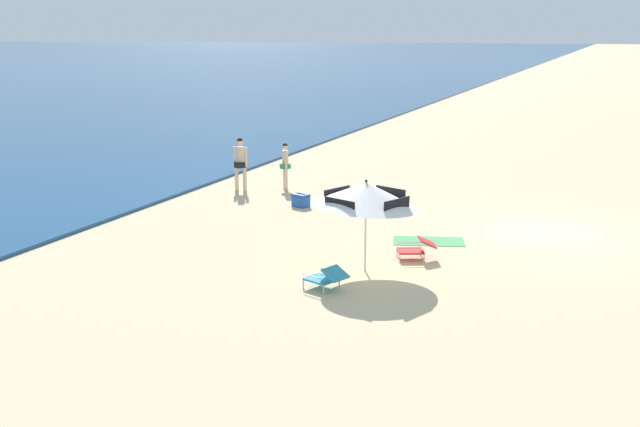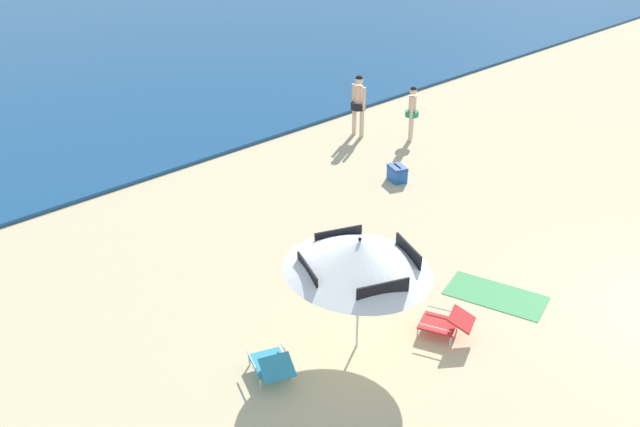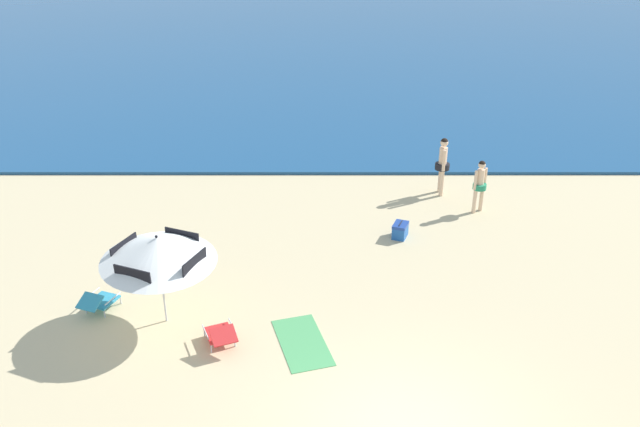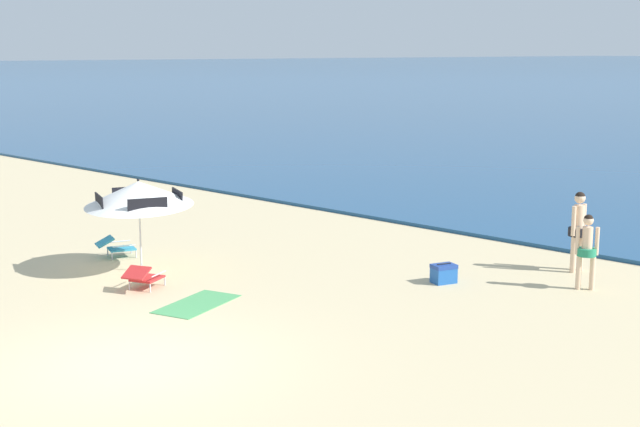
{
  "view_description": "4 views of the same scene",
  "coord_description": "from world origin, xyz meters",
  "px_view_note": "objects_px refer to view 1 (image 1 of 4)",
  "views": [
    {
      "loc": [
        -20.36,
        -1.54,
        5.19
      ],
      "look_at": [
        -2.66,
        5.37,
        0.69
      ],
      "focal_mm": 42.68,
      "sensor_mm": 36.0,
      "label": 1
    },
    {
      "loc": [
        -11.53,
        -2.79,
        7.31
      ],
      "look_at": [
        -2.81,
        6.44,
        0.65
      ],
      "focal_mm": 38.66,
      "sensor_mm": 36.0,
      "label": 2
    },
    {
      "loc": [
        -1.48,
        -8.14,
        8.21
      ],
      "look_at": [
        -1.43,
        6.23,
        1.22
      ],
      "focal_mm": 36.58,
      "sensor_mm": 36.0,
      "label": 3
    },
    {
      "loc": [
        11.14,
        -7.4,
        4.83
      ],
      "look_at": [
        -1.37,
        5.64,
        1.45
      ],
      "focal_mm": 48.97,
      "sensor_mm": 36.0,
      "label": 4
    }
  ],
  "objects_px": {
    "beach_umbrella_striped_main": "(366,194)",
    "person_standing_beside": "(285,162)",
    "lounge_chair_under_umbrella": "(326,277)",
    "lounge_chair_beside_umbrella": "(416,248)",
    "beach_towel": "(429,241)",
    "person_standing_near_shore": "(240,160)",
    "cooler_box": "(301,200)"
  },
  "relations": [
    {
      "from": "beach_umbrella_striped_main",
      "to": "person_standing_beside",
      "type": "bearing_deg",
      "value": 34.65
    },
    {
      "from": "lounge_chair_under_umbrella",
      "to": "lounge_chair_beside_umbrella",
      "type": "height_order",
      "value": "lounge_chair_under_umbrella"
    },
    {
      "from": "person_standing_beside",
      "to": "beach_towel",
      "type": "height_order",
      "value": "person_standing_beside"
    },
    {
      "from": "lounge_chair_under_umbrella",
      "to": "lounge_chair_beside_umbrella",
      "type": "relative_size",
      "value": 1.0
    },
    {
      "from": "lounge_chair_beside_umbrella",
      "to": "beach_towel",
      "type": "height_order",
      "value": "lounge_chair_beside_umbrella"
    },
    {
      "from": "person_standing_near_shore",
      "to": "lounge_chair_under_umbrella",
      "type": "bearing_deg",
      "value": -143.34
    },
    {
      "from": "person_standing_near_shore",
      "to": "person_standing_beside",
      "type": "height_order",
      "value": "person_standing_near_shore"
    },
    {
      "from": "person_standing_beside",
      "to": "beach_towel",
      "type": "relative_size",
      "value": 0.87
    },
    {
      "from": "lounge_chair_under_umbrella",
      "to": "cooler_box",
      "type": "xyz_separation_m",
      "value": [
        6.99,
        3.5,
        -0.07
      ]
    },
    {
      "from": "cooler_box",
      "to": "lounge_chair_under_umbrella",
      "type": "bearing_deg",
      "value": -153.39
    },
    {
      "from": "person_standing_near_shore",
      "to": "cooler_box",
      "type": "relative_size",
      "value": 3.05
    },
    {
      "from": "person_standing_beside",
      "to": "lounge_chair_beside_umbrella",
      "type": "bearing_deg",
      "value": -136.26
    },
    {
      "from": "person_standing_beside",
      "to": "cooler_box",
      "type": "bearing_deg",
      "value": -146.71
    },
    {
      "from": "lounge_chair_beside_umbrella",
      "to": "beach_towel",
      "type": "relative_size",
      "value": 0.56
    },
    {
      "from": "lounge_chair_beside_umbrella",
      "to": "person_standing_near_shore",
      "type": "xyz_separation_m",
      "value": [
        5.7,
        7.55,
        0.76
      ]
    },
    {
      "from": "lounge_chair_under_umbrella",
      "to": "person_standing_beside",
      "type": "relative_size",
      "value": 0.64
    },
    {
      "from": "cooler_box",
      "to": "beach_towel",
      "type": "relative_size",
      "value": 0.33
    },
    {
      "from": "lounge_chair_beside_umbrella",
      "to": "person_standing_beside",
      "type": "distance_m",
      "value": 9.1
    },
    {
      "from": "lounge_chair_beside_umbrella",
      "to": "cooler_box",
      "type": "bearing_deg",
      "value": 48.53
    },
    {
      "from": "beach_umbrella_striped_main",
      "to": "cooler_box",
      "type": "distance_m",
      "value": 6.85
    },
    {
      "from": "beach_umbrella_striped_main",
      "to": "beach_towel",
      "type": "height_order",
      "value": "beach_umbrella_striped_main"
    },
    {
      "from": "lounge_chair_under_umbrella",
      "to": "person_standing_near_shore",
      "type": "height_order",
      "value": "person_standing_near_shore"
    },
    {
      "from": "beach_umbrella_striped_main",
      "to": "person_standing_near_shore",
      "type": "relative_size",
      "value": 1.86
    },
    {
      "from": "person_standing_near_shore",
      "to": "beach_towel",
      "type": "relative_size",
      "value": 0.99
    },
    {
      "from": "lounge_chair_under_umbrella",
      "to": "cooler_box",
      "type": "relative_size",
      "value": 1.72
    },
    {
      "from": "person_standing_near_shore",
      "to": "beach_towel",
      "type": "distance_m",
      "value": 8.55
    },
    {
      "from": "lounge_chair_under_umbrella",
      "to": "lounge_chair_beside_umbrella",
      "type": "distance_m",
      "value": 3.08
    },
    {
      "from": "lounge_chair_beside_umbrella",
      "to": "cooler_box",
      "type": "xyz_separation_m",
      "value": [
        4.15,
        4.69,
        -0.07
      ]
    },
    {
      "from": "lounge_chair_under_umbrella",
      "to": "person_standing_beside",
      "type": "xyz_separation_m",
      "value": [
        9.39,
        5.08,
        0.64
      ]
    },
    {
      "from": "person_standing_beside",
      "to": "cooler_box",
      "type": "distance_m",
      "value": 2.96
    },
    {
      "from": "lounge_chair_beside_umbrella",
      "to": "cooler_box",
      "type": "distance_m",
      "value": 6.27
    },
    {
      "from": "beach_umbrella_striped_main",
      "to": "lounge_chair_beside_umbrella",
      "type": "relative_size",
      "value": 3.29
    }
  ]
}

